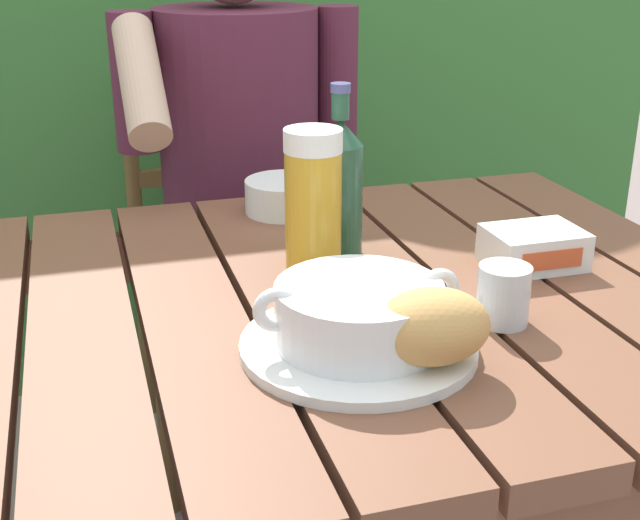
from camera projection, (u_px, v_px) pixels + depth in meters
name	position (u px, v px, depth m)	size (l,w,h in m)	color
dining_table	(296.00, 367.00, 1.09)	(1.17, 0.85, 0.75)	brown
chair_near_diner	(230.00, 255.00, 1.94)	(0.43, 0.46, 0.97)	brown
person_eating	(243.00, 169.00, 1.67)	(0.48, 0.47, 1.25)	#582336
serving_plate	(358.00, 345.00, 0.91)	(0.26, 0.26, 0.01)	white
soup_bowl	(359.00, 312.00, 0.90)	(0.23, 0.18, 0.07)	white
bread_roll	(432.00, 326.00, 0.85)	(0.13, 0.10, 0.08)	tan
beer_glass	(313.00, 202.00, 1.09)	(0.08, 0.08, 0.19)	gold
beer_bottle	(340.00, 185.00, 1.15)	(0.06, 0.06, 0.24)	#255036
water_glass_small	(503.00, 295.00, 0.97)	(0.06, 0.06, 0.07)	silver
butter_tub	(534.00, 248.00, 1.14)	(0.13, 0.10, 0.05)	white
table_knife	(444.00, 311.00, 1.00)	(0.15, 0.05, 0.01)	silver
diner_bowl	(286.00, 196.00, 1.35)	(0.13, 0.13, 0.05)	white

